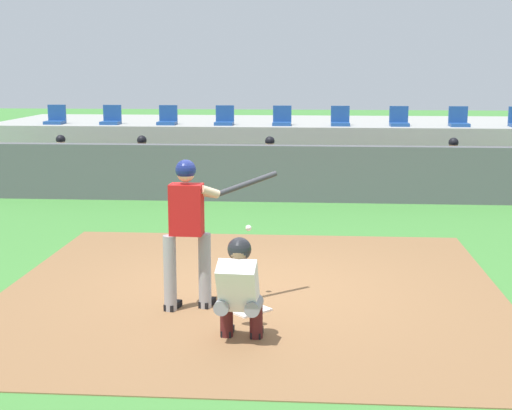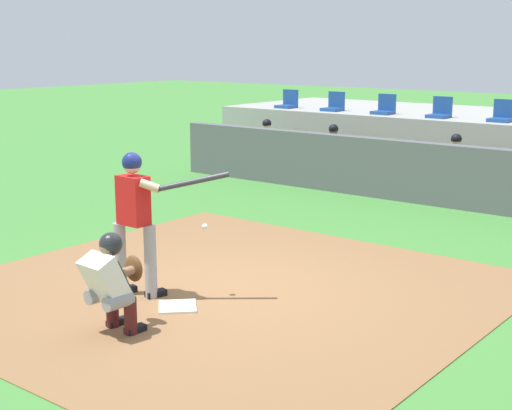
% 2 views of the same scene
% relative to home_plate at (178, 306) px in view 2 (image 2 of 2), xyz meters
% --- Properties ---
extents(ground_plane, '(80.00, 80.00, 0.00)m').
position_rel_home_plate_xyz_m(ground_plane, '(0.00, 0.80, -0.02)').
color(ground_plane, '#428438').
extents(dirt_infield, '(6.40, 6.40, 0.01)m').
position_rel_home_plate_xyz_m(dirt_infield, '(0.00, 0.80, -0.02)').
color(dirt_infield, olive).
rests_on(dirt_infield, ground).
extents(home_plate, '(0.62, 0.62, 0.02)m').
position_rel_home_plate_xyz_m(home_plate, '(0.00, 0.00, 0.00)').
color(home_plate, white).
rests_on(home_plate, dirt_infield).
extents(batter_at_plate, '(1.31, 0.78, 1.80)m').
position_rel_home_plate_xyz_m(batter_at_plate, '(-0.67, 0.01, 1.01)').
color(batter_at_plate, '#99999E').
rests_on(batter_at_plate, ground).
extents(catcher_crouched, '(0.50, 1.88, 1.13)m').
position_rel_home_plate_xyz_m(catcher_crouched, '(0.01, -0.98, 0.59)').
color(catcher_crouched, gray).
rests_on(catcher_crouched, ground).
extents(dugout_wall, '(13.00, 0.30, 1.20)m').
position_rel_home_plate_xyz_m(dugout_wall, '(0.00, 7.30, 0.58)').
color(dugout_wall, '#59595E').
rests_on(dugout_wall, ground).
extents(dugout_bench, '(11.80, 0.44, 0.45)m').
position_rel_home_plate_xyz_m(dugout_bench, '(0.00, 8.30, 0.20)').
color(dugout_bench, olive).
rests_on(dugout_bench, ground).
extents(dugout_player_0, '(0.49, 0.70, 1.30)m').
position_rel_home_plate_xyz_m(dugout_player_0, '(-5.02, 8.14, 0.65)').
color(dugout_player_0, '#939399').
rests_on(dugout_player_0, ground).
extents(dugout_player_1, '(0.49, 0.70, 1.30)m').
position_rel_home_plate_xyz_m(dugout_player_1, '(-3.12, 8.14, 0.65)').
color(dugout_player_1, '#939399').
rests_on(dugout_player_1, ground).
extents(dugout_player_2, '(0.49, 0.70, 1.30)m').
position_rel_home_plate_xyz_m(dugout_player_2, '(-0.19, 8.14, 0.65)').
color(dugout_player_2, '#939399').
rests_on(dugout_player_2, ground).
extents(stadium_seat_0, '(0.46, 0.46, 0.48)m').
position_rel_home_plate_xyz_m(stadium_seat_0, '(-5.78, 10.18, 1.51)').
color(stadium_seat_0, '#1E478C').
rests_on(stadium_seat_0, stands_platform).
extents(stadium_seat_1, '(0.46, 0.46, 0.48)m').
position_rel_home_plate_xyz_m(stadium_seat_1, '(-4.33, 10.18, 1.51)').
color(stadium_seat_1, '#1E478C').
rests_on(stadium_seat_1, stands_platform).
extents(stadium_seat_2, '(0.46, 0.46, 0.48)m').
position_rel_home_plate_xyz_m(stadium_seat_2, '(-2.89, 10.18, 1.51)').
color(stadium_seat_2, '#1E478C').
rests_on(stadium_seat_2, stands_platform).
extents(stadium_seat_3, '(0.46, 0.46, 0.48)m').
position_rel_home_plate_xyz_m(stadium_seat_3, '(-1.44, 10.18, 1.51)').
color(stadium_seat_3, '#1E478C').
rests_on(stadium_seat_3, stands_platform).
extents(stadium_seat_4, '(0.46, 0.46, 0.48)m').
position_rel_home_plate_xyz_m(stadium_seat_4, '(0.00, 10.18, 1.51)').
color(stadium_seat_4, '#1E478C').
rests_on(stadium_seat_4, stands_platform).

